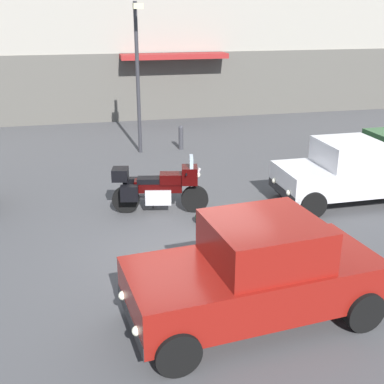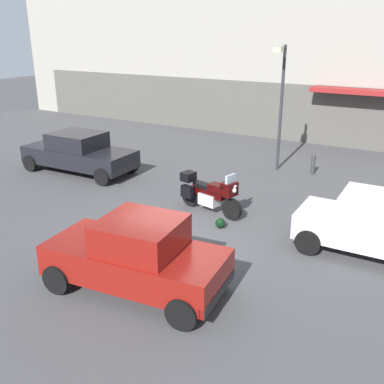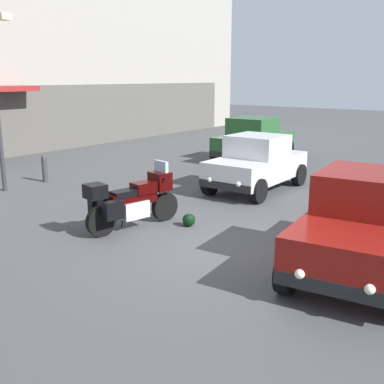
% 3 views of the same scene
% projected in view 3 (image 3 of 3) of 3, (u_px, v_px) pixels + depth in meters
% --- Properties ---
extents(ground_plane, '(80.00, 80.00, 0.00)m').
position_uv_depth(ground_plane, '(227.00, 244.00, 8.89)').
color(ground_plane, '#424244').
extents(motorcycle, '(2.24, 0.98, 1.36)m').
position_uv_depth(motorcycle, '(132.00, 200.00, 9.70)').
color(motorcycle, black).
rests_on(motorcycle, ground).
extents(helmet, '(0.28, 0.28, 0.28)m').
position_uv_depth(helmet, '(189.00, 220.00, 9.94)').
color(helmet, black).
rests_on(helmet, ground).
extents(car_hatchback_near, '(3.91, 1.87, 1.64)m').
position_uv_depth(car_hatchback_near, '(254.00, 139.00, 17.75)').
color(car_hatchback_near, '#235128').
rests_on(car_hatchback_near, ground).
extents(car_compact_side, '(3.49, 1.73, 1.56)m').
position_uv_depth(car_compact_side, '(257.00, 163.00, 13.02)').
color(car_compact_side, silver).
rests_on(car_compact_side, ground).
extents(car_wagon_end, '(4.00, 2.15, 1.64)m').
position_uv_depth(car_wagon_end, '(365.00, 223.00, 7.57)').
color(car_wagon_end, maroon).
rests_on(car_wagon_end, ground).
extents(bollard_curbside, '(0.16, 0.16, 0.82)m').
position_uv_depth(bollard_curbside, '(44.00, 168.00, 14.13)').
color(bollard_curbside, '#333338').
rests_on(bollard_curbside, ground).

